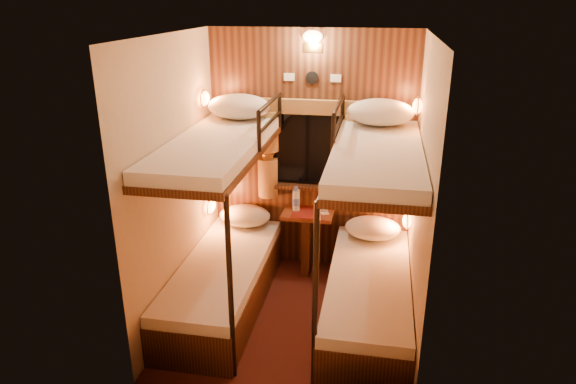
% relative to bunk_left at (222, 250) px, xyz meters
% --- Properties ---
extents(floor, '(2.10, 2.10, 0.00)m').
position_rel_bunk_left_xyz_m(floor, '(0.65, -0.07, -0.56)').
color(floor, '#3B1A10').
rests_on(floor, ground).
extents(ceiling, '(2.10, 2.10, 0.00)m').
position_rel_bunk_left_xyz_m(ceiling, '(0.65, -0.07, 1.84)').
color(ceiling, silver).
rests_on(ceiling, wall_back).
extents(wall_back, '(2.40, 0.00, 2.40)m').
position_rel_bunk_left_xyz_m(wall_back, '(0.65, 0.98, 0.64)').
color(wall_back, '#C6B293').
rests_on(wall_back, floor).
extents(wall_front, '(2.40, 0.00, 2.40)m').
position_rel_bunk_left_xyz_m(wall_front, '(0.65, -1.12, 0.64)').
color(wall_front, '#C6B293').
rests_on(wall_front, floor).
extents(wall_left, '(0.00, 2.40, 2.40)m').
position_rel_bunk_left_xyz_m(wall_left, '(-0.35, -0.07, 0.64)').
color(wall_left, '#C6B293').
rests_on(wall_left, floor).
extents(wall_right, '(0.00, 2.40, 2.40)m').
position_rel_bunk_left_xyz_m(wall_right, '(1.65, -0.07, 0.64)').
color(wall_right, '#C6B293').
rests_on(wall_right, floor).
extents(back_panel, '(2.00, 0.03, 2.40)m').
position_rel_bunk_left_xyz_m(back_panel, '(0.65, 0.97, 0.64)').
color(back_panel, black).
rests_on(back_panel, floor).
extents(bunk_left, '(0.72, 1.90, 1.82)m').
position_rel_bunk_left_xyz_m(bunk_left, '(0.00, 0.00, 0.00)').
color(bunk_left, black).
rests_on(bunk_left, floor).
extents(bunk_right, '(0.72, 1.90, 1.82)m').
position_rel_bunk_left_xyz_m(bunk_right, '(1.30, 0.00, 0.00)').
color(bunk_right, black).
rests_on(bunk_right, floor).
extents(window, '(1.00, 0.12, 0.79)m').
position_rel_bunk_left_xyz_m(window, '(0.65, 0.94, 0.62)').
color(window, black).
rests_on(window, back_panel).
extents(curtains, '(1.10, 0.22, 1.00)m').
position_rel_bunk_left_xyz_m(curtains, '(0.65, 0.90, 0.71)').
color(curtains, brown).
rests_on(curtains, back_panel).
extents(back_fixtures, '(0.54, 0.09, 0.48)m').
position_rel_bunk_left_xyz_m(back_fixtures, '(0.65, 0.93, 1.69)').
color(back_fixtures, black).
rests_on(back_fixtures, back_panel).
extents(reading_lamps, '(2.00, 0.20, 1.25)m').
position_rel_bunk_left_xyz_m(reading_lamps, '(0.65, 0.63, 0.68)').
color(reading_lamps, orange).
rests_on(reading_lamps, wall_left).
extents(table, '(0.50, 0.34, 0.66)m').
position_rel_bunk_left_xyz_m(table, '(0.65, 0.78, -0.14)').
color(table, '#602916').
rests_on(table, floor).
extents(bottle_left, '(0.07, 0.07, 0.26)m').
position_rel_bunk_left_xyz_m(bottle_left, '(0.53, 0.80, 0.20)').
color(bottle_left, '#99BFE5').
rests_on(bottle_left, table).
extents(bottle_right, '(0.07, 0.07, 0.23)m').
position_rel_bunk_left_xyz_m(bottle_right, '(0.78, 0.85, 0.19)').
color(bottle_right, '#99BFE5').
rests_on(bottle_right, table).
extents(sachet_a, '(0.09, 0.08, 0.01)m').
position_rel_bunk_left_xyz_m(sachet_a, '(0.82, 0.78, 0.09)').
color(sachet_a, silver).
rests_on(sachet_a, table).
extents(sachet_b, '(0.08, 0.06, 0.01)m').
position_rel_bunk_left_xyz_m(sachet_b, '(0.81, 0.86, 0.09)').
color(sachet_b, silver).
rests_on(sachet_b, table).
extents(pillow_lower_left, '(0.53, 0.38, 0.21)m').
position_rel_bunk_left_xyz_m(pillow_lower_left, '(-0.00, 0.78, 0.00)').
color(pillow_lower_left, silver).
rests_on(pillow_lower_left, bunk_left).
extents(pillow_lower_right, '(0.54, 0.38, 0.21)m').
position_rel_bunk_left_xyz_m(pillow_lower_right, '(1.30, 0.71, 0.00)').
color(pillow_lower_right, silver).
rests_on(pillow_lower_right, bunk_right).
extents(pillow_upper_left, '(0.59, 0.42, 0.23)m').
position_rel_bunk_left_xyz_m(pillow_upper_left, '(-0.00, 0.70, 1.15)').
color(pillow_upper_left, silver).
rests_on(pillow_upper_left, bunk_left).
extents(pillow_upper_right, '(0.59, 0.42, 0.23)m').
position_rel_bunk_left_xyz_m(pillow_upper_right, '(1.30, 0.67, 1.15)').
color(pillow_upper_right, silver).
rests_on(pillow_upper_right, bunk_right).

